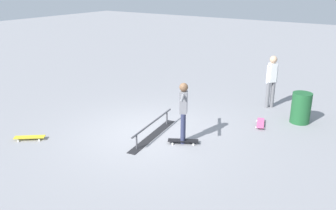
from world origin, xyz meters
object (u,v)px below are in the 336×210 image
(loose_skateboard_pink, at_px, (260,123))
(bystander_white_shirt, at_px, (272,79))
(skater_main, at_px, (183,109))
(trash_bin, at_px, (301,108))
(loose_skateboard_yellow, at_px, (30,137))
(skateboard_main, at_px, (183,141))
(grind_rail, at_px, (153,130))

(loose_skateboard_pink, bearing_deg, bystander_white_shirt, 172.92)
(skater_main, relative_size, trash_bin, 1.76)
(bystander_white_shirt, height_order, loose_skateboard_yellow, bystander_white_shirt)
(skater_main, xyz_separation_m, skateboard_main, (0.06, 0.04, -0.87))
(skater_main, xyz_separation_m, loose_skateboard_pink, (-2.27, 1.28, -0.87))
(bystander_white_shirt, xyz_separation_m, trash_bin, (0.82, 1.23, -0.53))
(loose_skateboard_pink, bearing_deg, grind_rail, -60.74)
(loose_skateboard_yellow, xyz_separation_m, loose_skateboard_pink, (-4.46, 4.77, 0.00))
(skateboard_main, bearing_deg, loose_skateboard_yellow, -178.68)
(grind_rail, bearing_deg, loose_skateboard_pink, 128.16)
(loose_skateboard_yellow, bearing_deg, bystander_white_shirt, -164.53)
(grind_rail, height_order, skater_main, skater_main)
(loose_skateboard_pink, relative_size, trash_bin, 0.89)
(skateboard_main, relative_size, trash_bin, 0.86)
(skateboard_main, distance_m, loose_skateboard_yellow, 4.13)
(loose_skateboard_yellow, height_order, loose_skateboard_pink, same)
(grind_rail, bearing_deg, bystander_white_shirt, 146.43)
(bystander_white_shirt, height_order, trash_bin, bystander_white_shirt)
(grind_rail, xyz_separation_m, loose_skateboard_pink, (-2.39, 2.18, -0.11))
(grind_rail, distance_m, loose_skateboard_pink, 3.24)
(grind_rail, relative_size, skateboard_main, 3.07)
(skateboard_main, height_order, trash_bin, trash_bin)
(grind_rail, distance_m, skater_main, 1.18)
(skateboard_main, relative_size, loose_skateboard_pink, 0.97)
(skater_main, distance_m, loose_skateboard_yellow, 4.21)
(skater_main, distance_m, trash_bin, 3.86)
(loose_skateboard_pink, xyz_separation_m, trash_bin, (-0.89, 0.88, 0.39))
(skater_main, height_order, skateboard_main, skater_main)
(skateboard_main, xyz_separation_m, trash_bin, (-3.22, 2.12, 0.39))
(skateboard_main, distance_m, trash_bin, 3.88)
(grind_rail, bearing_deg, skateboard_main, 84.20)
(grind_rail, bearing_deg, trash_bin, 127.51)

